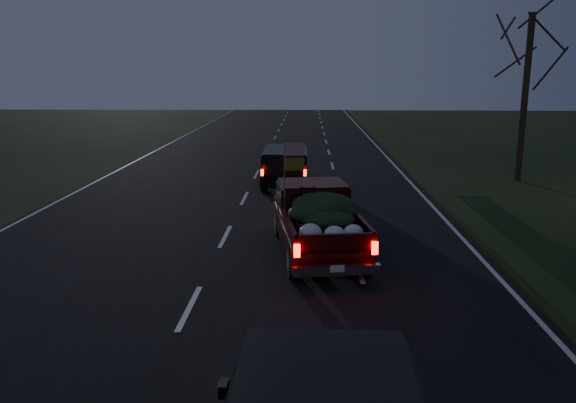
# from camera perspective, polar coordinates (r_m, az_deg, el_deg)

# --- Properties ---
(ground) EXTENTS (120.00, 120.00, 0.00)m
(ground) POSITION_cam_1_polar(r_m,az_deg,el_deg) (11.60, -9.97, -10.65)
(ground) COLOR black
(ground) RESTS_ON ground
(road_asphalt) EXTENTS (14.00, 120.00, 0.02)m
(road_asphalt) POSITION_cam_1_polar(r_m,az_deg,el_deg) (11.60, -9.97, -10.60)
(road_asphalt) COLOR black
(road_asphalt) RESTS_ON ground
(hedge_row) EXTENTS (1.00, 10.00, 0.60)m
(hedge_row) POSITION_cam_1_polar(r_m,az_deg,el_deg) (15.09, 23.21, -4.70)
(hedge_row) COLOR black
(hedge_row) RESTS_ON ground
(bare_tree_far) EXTENTS (3.60, 3.60, 7.00)m
(bare_tree_far) POSITION_cam_1_polar(r_m,az_deg,el_deg) (26.05, 23.25, 13.35)
(bare_tree_far) COLOR black
(bare_tree_far) RESTS_ON ground
(pickup_truck) EXTENTS (2.55, 5.13, 2.58)m
(pickup_truck) POSITION_cam_1_polar(r_m,az_deg,el_deg) (14.55, 2.99, -1.53)
(pickup_truck) COLOR #3B0808
(pickup_truck) RESTS_ON ground
(lead_suv) EXTENTS (1.85, 4.35, 1.24)m
(lead_suv) POSITION_cam_1_polar(r_m,az_deg,el_deg) (23.23, -0.29, 3.92)
(lead_suv) COLOR black
(lead_suv) RESTS_ON ground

